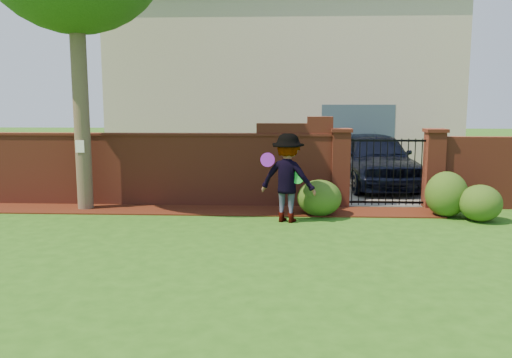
{
  "coord_description": "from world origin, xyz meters",
  "views": [
    {
      "loc": [
        1.01,
        -8.56,
        2.55
      ],
      "look_at": [
        0.51,
        1.4,
        1.05
      ],
      "focal_mm": 37.01,
      "sensor_mm": 36.0,
      "label": 1
    }
  ],
  "objects_px": {
    "frisbee_purple": "(268,160)",
    "frisbee_green": "(297,177)",
    "car": "(376,160)",
    "man": "(287,178)"
  },
  "relations": [
    {
      "from": "car",
      "to": "man",
      "type": "bearing_deg",
      "value": -125.9
    },
    {
      "from": "frisbee_purple",
      "to": "frisbee_green",
      "type": "bearing_deg",
      "value": -5.36
    },
    {
      "from": "frisbee_green",
      "to": "car",
      "type": "bearing_deg",
      "value": 62.4
    },
    {
      "from": "car",
      "to": "frisbee_green",
      "type": "relative_size",
      "value": 15.98
    },
    {
      "from": "frisbee_purple",
      "to": "car",
      "type": "bearing_deg",
      "value": 56.38
    },
    {
      "from": "car",
      "to": "man",
      "type": "height_order",
      "value": "man"
    },
    {
      "from": "car",
      "to": "man",
      "type": "relative_size",
      "value": 2.58
    },
    {
      "from": "frisbee_purple",
      "to": "frisbee_green",
      "type": "height_order",
      "value": "frisbee_purple"
    },
    {
      "from": "man",
      "to": "frisbee_green",
      "type": "bearing_deg",
      "value": 171.15
    },
    {
      "from": "car",
      "to": "frisbee_purple",
      "type": "distance_m",
      "value": 5.52
    }
  ]
}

